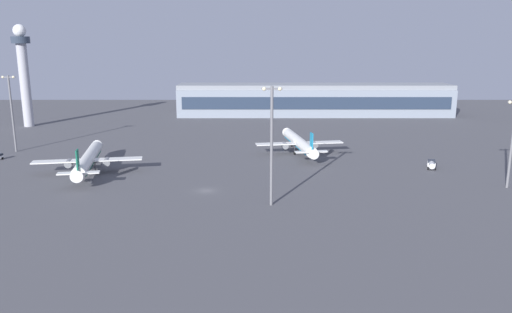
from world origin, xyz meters
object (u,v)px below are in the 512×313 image
at_px(fuel_truck, 431,164).
at_px(apron_light_east, 511,138).
at_px(control_tower, 22,69).
at_px(apron_light_central, 271,139).
at_px(airplane_taxiway_distant, 298,143).
at_px(airplane_far_stand, 87,160).
at_px(apron_light_west, 10,109).

height_order(fuel_truck, apron_light_east, apron_light_east).
height_order(control_tower, apron_light_central, control_tower).
height_order(airplane_taxiway_distant, apron_light_central, apron_light_central).
relative_size(airplane_taxiway_distant, apron_light_central, 1.39).
distance_m(airplane_far_stand, apron_light_east, 118.71).
distance_m(apron_light_east, apron_light_central, 65.29).
distance_m(control_tower, fuel_truck, 178.67).
bearing_deg(apron_light_west, airplane_taxiway_distant, -1.63).
relative_size(airplane_far_stand, apron_light_central, 1.43).
relative_size(control_tower, airplane_far_stand, 1.13).
relative_size(control_tower, apron_light_west, 1.70).
distance_m(fuel_truck, apron_light_east, 27.40).
distance_m(control_tower, apron_light_central, 157.04).
distance_m(airplane_taxiway_distant, apron_light_central, 58.92).
bearing_deg(apron_light_central, airplane_far_stand, 150.47).
xyz_separation_m(apron_light_west, apron_light_east, (152.59, -44.89, -1.70)).
bearing_deg(apron_light_west, apron_light_east, -16.39).
bearing_deg(airplane_taxiway_distant, apron_light_east, -47.90).
xyz_separation_m(control_tower, apron_light_west, (19.30, -53.93, -10.83)).
xyz_separation_m(apron_light_west, apron_light_central, (88.98, -59.36, 0.75)).
height_order(airplane_far_stand, fuel_truck, airplane_far_stand).
xyz_separation_m(airplane_far_stand, apron_light_central, (53.63, -30.37, 12.08)).
bearing_deg(airplane_taxiway_distant, airplane_far_stand, -167.18).
bearing_deg(apron_light_central, control_tower, 133.70).
relative_size(control_tower, apron_light_central, 1.61).
relative_size(fuel_truck, apron_light_central, 0.23).
bearing_deg(control_tower, airplane_taxiway_distant, -25.38).
bearing_deg(apron_light_west, apron_light_central, -33.71).
bearing_deg(apron_light_east, airplane_taxiway_distant, 141.16).
relative_size(airplane_far_stand, apron_light_west, 1.51).
bearing_deg(airplane_far_stand, airplane_taxiway_distant, 11.93).
bearing_deg(control_tower, apron_light_west, -70.31).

